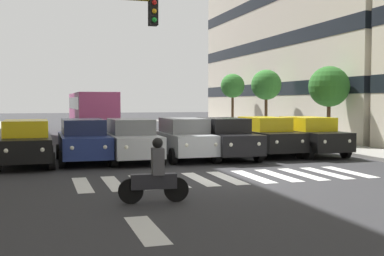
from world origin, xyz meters
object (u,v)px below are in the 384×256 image
object	(u,v)px
car_6	(26,142)
street_tree_3	(233,86)
traffic_light_gantry	(36,52)
car_4	(131,140)
car_5	(83,140)
street_tree_1	(329,87)
street_tree_2	(266,85)
car_3	(185,138)
car_1	(266,136)
street_lamp_left	(379,50)
motorcycle_with_rider	(155,176)
car_2	(224,138)
bus_behind_traffic	(92,109)
car_0	(309,136)

from	to	relation	value
car_6	street_tree_3	xyz separation A→B (m)	(-14.83, -16.30, 2.71)
car_6	traffic_light_gantry	distance (m)	6.47
car_4	car_6	bearing A→B (deg)	0.99
car_5	street_tree_1	xyz separation A→B (m)	(-13.05, -3.06, 2.31)
street_tree_3	street_tree_2	bearing A→B (deg)	89.10
car_3	street_tree_1	size ratio (longest dim) A/B	1.07
car_3	car_1	bearing A→B (deg)	-174.93
car_5	street_tree_3	distance (m)	20.55
car_1	street_lamp_left	world-z (taller)	street_lamp_left
car_4	motorcycle_with_rider	world-z (taller)	car_4
car_2	motorcycle_with_rider	xyz separation A→B (m)	(4.81, 8.03, -0.24)
bus_behind_traffic	motorcycle_with_rider	distance (m)	24.21
car_1	car_6	world-z (taller)	same
car_0	street_tree_3	bearing A→B (deg)	-99.61
street_tree_3	car_6	bearing A→B (deg)	47.69
car_6	street_tree_2	bearing A→B (deg)	-145.54
car_3	motorcycle_with_rider	size ratio (longest dim) A/B	2.61
traffic_light_gantry	car_2	bearing A→B (deg)	-142.53
car_4	car_6	distance (m)	4.01
car_0	street_tree_2	bearing A→B (deg)	-104.81
motorcycle_with_rider	traffic_light_gantry	distance (m)	4.69
car_0	car_6	bearing A→B (deg)	0.60
street_lamp_left	car_4	bearing A→B (deg)	-14.80
car_4	traffic_light_gantry	size ratio (longest dim) A/B	0.81
street_tree_2	car_3	bearing A→B (deg)	49.54
street_tree_2	car_5	bearing A→B (deg)	37.76
car_3	traffic_light_gantry	size ratio (longest dim) A/B	0.81
street_tree_1	car_4	bearing A→B (deg)	16.68
street_tree_2	car_1	bearing A→B (deg)	64.45
car_2	bus_behind_traffic	distance (m)	16.64
car_3	bus_behind_traffic	world-z (taller)	bus_behind_traffic
car_2	car_5	distance (m)	5.82
car_0	motorcycle_with_rider	distance (m)	12.15
car_1	car_0	bearing A→B (deg)	167.87
car_1	car_4	world-z (taller)	same
car_0	street_tree_2	distance (m)	10.65
motorcycle_with_rider	street_tree_1	distance (m)	16.86
car_5	street_tree_2	xyz separation A→B (m)	(-12.59, -9.75, 2.60)
car_4	street_tree_1	distance (m)	11.90
car_6	street_tree_1	bearing A→B (deg)	-167.31
car_3	car_4	bearing A→B (deg)	3.24
car_2	street_tree_2	world-z (taller)	street_tree_2
street_lamp_left	street_tree_2	distance (m)	12.69
street_tree_1	car_5	bearing A→B (deg)	13.20
street_tree_2	street_tree_3	xyz separation A→B (m)	(-0.10, -6.19, 0.11)
car_1	street_tree_3	bearing A→B (deg)	-106.52
street_tree_3	motorcycle_with_rider	bearing A→B (deg)	64.37
street_tree_1	street_tree_2	size ratio (longest dim) A/B	0.95
car_0	car_2	size ratio (longest dim) A/B	1.00
car_1	bus_behind_traffic	size ratio (longest dim) A/B	0.42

